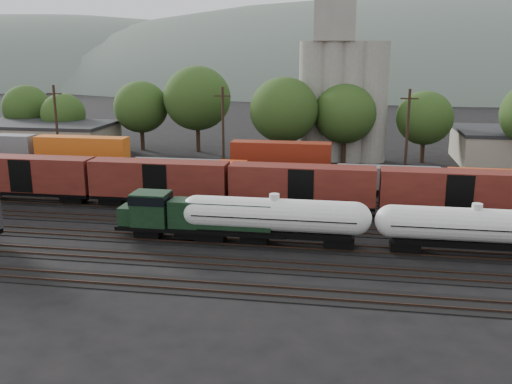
% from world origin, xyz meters
% --- Properties ---
extents(ground, '(600.00, 600.00, 0.00)m').
position_xyz_m(ground, '(0.00, 0.00, 0.00)').
color(ground, black).
extents(tracks, '(180.00, 33.20, 0.20)m').
position_xyz_m(tracks, '(0.00, 0.00, 0.05)').
color(tracks, black).
rests_on(tracks, ground).
extents(green_locomotive, '(15.34, 2.71, 4.06)m').
position_xyz_m(green_locomotive, '(-8.81, -5.00, 2.34)').
color(green_locomotive, black).
rests_on(green_locomotive, ground).
extents(tank_car_a, '(16.75, 3.00, 4.39)m').
position_xyz_m(tank_car_a, '(-1.35, -5.00, 2.61)').
color(tank_car_a, white).
rests_on(tank_car_a, ground).
extents(tank_car_b, '(16.33, 2.92, 4.28)m').
position_xyz_m(tank_car_b, '(15.40, -5.00, 2.55)').
color(tank_car_b, white).
rests_on(tank_car_b, ground).
extents(orange_locomotive, '(16.37, 2.73, 4.09)m').
position_xyz_m(orange_locomotive, '(-4.27, 10.00, 2.35)').
color(orange_locomotive, black).
rests_on(orange_locomotive, ground).
extents(boxcar_string, '(184.40, 2.90, 4.20)m').
position_xyz_m(boxcar_string, '(7.87, 5.00, 3.12)').
color(boxcar_string, black).
rests_on(boxcar_string, ground).
extents(container_wall, '(160.00, 2.60, 5.80)m').
position_xyz_m(container_wall, '(-3.39, 15.00, 2.60)').
color(container_wall, black).
rests_on(container_wall, ground).
extents(grain_silo, '(13.40, 5.00, 29.00)m').
position_xyz_m(grain_silo, '(3.28, 36.00, 11.26)').
color(grain_silo, gray).
rests_on(grain_silo, ground).
extents(industrial_sheds, '(119.38, 17.26, 5.10)m').
position_xyz_m(industrial_sheds, '(6.63, 35.25, 2.56)').
color(industrial_sheds, '#9E937F').
rests_on(industrial_sheds, ground).
extents(tree_band, '(169.29, 21.14, 14.20)m').
position_xyz_m(tree_band, '(2.19, 37.18, 7.81)').
color(tree_band, black).
rests_on(tree_band, ground).
extents(utility_poles, '(122.20, 0.36, 12.00)m').
position_xyz_m(utility_poles, '(0.00, 22.00, 6.21)').
color(utility_poles, black).
rests_on(utility_poles, ground).
extents(distant_hills, '(860.00, 286.00, 130.00)m').
position_xyz_m(distant_hills, '(23.92, 260.00, -20.56)').
color(distant_hills, '#59665B').
rests_on(distant_hills, ground).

